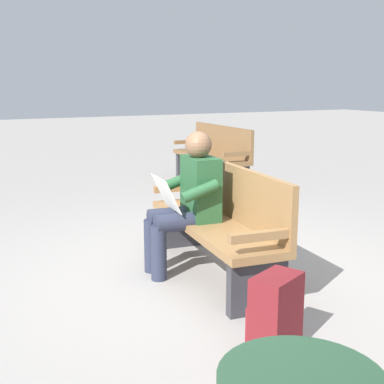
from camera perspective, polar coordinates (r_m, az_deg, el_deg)
ground_plane at (r=4.41m, az=2.17°, el=-8.91°), size 40.00×40.00×0.00m
bench_near at (r=4.30m, az=3.09°, el=-3.06°), size 1.84×0.67×0.90m
person_seated at (r=4.30m, az=-0.45°, el=-0.73°), size 0.60×0.60×1.18m
backpack at (r=3.18m, az=9.02°, el=-13.06°), size 0.33×0.37×0.48m
bench_far at (r=8.24m, az=2.41°, el=4.15°), size 1.81×0.53×0.90m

